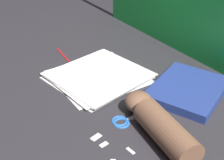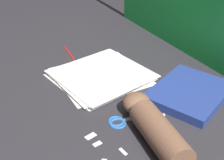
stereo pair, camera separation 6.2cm
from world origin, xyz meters
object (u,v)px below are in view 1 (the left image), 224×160
at_px(scissors, 130,118).
at_px(hand_forearm, 159,124).
at_px(book_closed, 188,89).
at_px(paper_stack, 98,76).

height_order(scissors, hand_forearm, hand_forearm).
height_order(book_closed, hand_forearm, hand_forearm).
bearing_deg(book_closed, hand_forearm, -69.11).
bearing_deg(book_closed, paper_stack, -146.38).
xyz_separation_m(paper_stack, scissors, (0.24, -0.06, -0.00)).
height_order(paper_stack, hand_forearm, hand_forearm).
distance_m(paper_stack, hand_forearm, 0.34).
xyz_separation_m(paper_stack, book_closed, (0.25, 0.17, 0.01)).
bearing_deg(hand_forearm, paper_stack, 171.41).
relative_size(paper_stack, scissors, 1.87).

